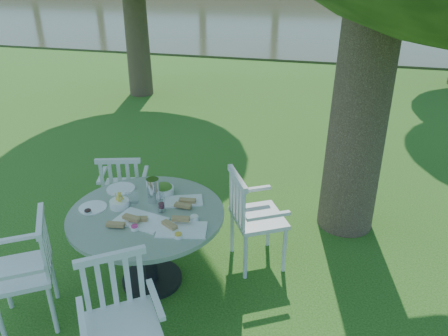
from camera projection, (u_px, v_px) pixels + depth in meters
The scene contains 8 objects.
ground at pixel (219, 248), 4.60m from camera, with size 140.00×140.00×0.00m, color #17420D.
table at pixel (148, 226), 3.87m from camera, with size 1.36×1.36×0.76m.
chair_ne at pixel (249, 213), 4.14m from camera, with size 0.65×0.66×0.99m.
chair_nw at pixel (123, 187), 4.70m from camera, with size 0.57×0.54×0.91m.
chair_sw at pixel (33, 263), 3.49m from camera, with size 0.65×0.66×0.97m.
chair_se at pixel (119, 310), 3.03m from camera, with size 0.66×0.65×0.96m.
tableware at pixel (149, 202), 3.88m from camera, with size 1.22×0.80×0.23m.
river at pixel (320, 9), 24.64m from camera, with size 100.00×28.00×0.12m, color #313620.
Camera 1 is at (0.94, -3.63, 2.79)m, focal length 35.00 mm.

